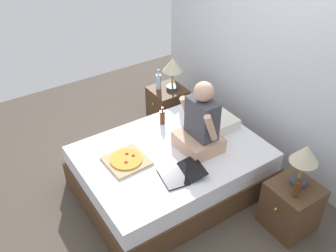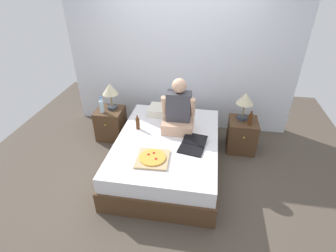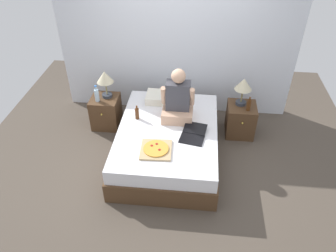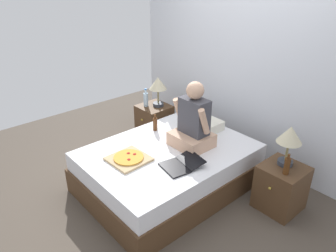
# 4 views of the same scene
# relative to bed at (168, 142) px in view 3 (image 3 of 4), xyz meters

# --- Properties ---
(ground_plane) EXTENTS (5.83, 5.83, 0.00)m
(ground_plane) POSITION_rel_bed_xyz_m (0.00, 0.00, -0.26)
(ground_plane) COLOR #4C4238
(wall_back) EXTENTS (3.83, 0.12, 2.50)m
(wall_back) POSITION_rel_bed_xyz_m (0.00, 1.34, 0.99)
(wall_back) COLOR silver
(wall_back) RESTS_ON ground
(bed) EXTENTS (1.43, 1.95, 0.52)m
(bed) POSITION_rel_bed_xyz_m (0.00, 0.00, 0.00)
(bed) COLOR #4C331E
(bed) RESTS_ON ground
(nightstand_left) EXTENTS (0.44, 0.47, 0.52)m
(nightstand_left) POSITION_rel_bed_xyz_m (-1.10, 0.67, 0.01)
(nightstand_left) COLOR #4C331E
(nightstand_left) RESTS_ON ground
(lamp_on_left_nightstand) EXTENTS (0.26, 0.26, 0.45)m
(lamp_on_left_nightstand) POSITION_rel_bed_xyz_m (-1.06, 0.72, 0.59)
(lamp_on_left_nightstand) COLOR #333842
(lamp_on_left_nightstand) RESTS_ON nightstand_left
(water_bottle) EXTENTS (0.07, 0.07, 0.28)m
(water_bottle) POSITION_rel_bed_xyz_m (-1.18, 0.58, 0.38)
(water_bottle) COLOR silver
(water_bottle) RESTS_ON nightstand_left
(nightstand_right) EXTENTS (0.44, 0.47, 0.52)m
(nightstand_right) POSITION_rel_bed_xyz_m (1.10, 0.67, 0.01)
(nightstand_right) COLOR #4C331E
(nightstand_right) RESTS_ON ground
(lamp_on_right_nightstand) EXTENTS (0.26, 0.26, 0.45)m
(lamp_on_right_nightstand) POSITION_rel_bed_xyz_m (1.07, 0.72, 0.59)
(lamp_on_right_nightstand) COLOR #333842
(lamp_on_right_nightstand) RESTS_ON nightstand_right
(beer_bottle) EXTENTS (0.06, 0.06, 0.23)m
(beer_bottle) POSITION_rel_bed_xyz_m (1.17, 0.57, 0.36)
(beer_bottle) COLOR #512D14
(beer_bottle) RESTS_ON nightstand_right
(pillow) EXTENTS (0.52, 0.34, 0.12)m
(pillow) POSITION_rel_bed_xyz_m (-0.15, 0.70, 0.32)
(pillow) COLOR silver
(pillow) RESTS_ON bed
(person_seated) EXTENTS (0.47, 0.40, 0.78)m
(person_seated) POSITION_rel_bed_xyz_m (0.12, 0.27, 0.55)
(person_seated) COLOR tan
(person_seated) RESTS_ON bed
(laptop) EXTENTS (0.39, 0.47, 0.07)m
(laptop) POSITION_rel_bed_xyz_m (0.36, -0.15, 0.28)
(laptop) COLOR black
(laptop) RESTS_ON bed
(pizza_box) EXTENTS (0.42, 0.42, 0.05)m
(pizza_box) POSITION_rel_bed_xyz_m (-0.10, -0.48, 0.28)
(pizza_box) COLOR tan
(pizza_box) RESTS_ON bed
(beer_bottle_on_bed) EXTENTS (0.06, 0.06, 0.22)m
(beer_bottle_on_bed) POSITION_rel_bed_xyz_m (-0.47, 0.19, 0.36)
(beer_bottle_on_bed) COLOR #4C2811
(beer_bottle_on_bed) RESTS_ON bed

